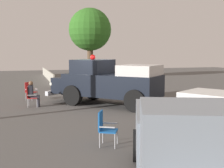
{
  "coord_description": "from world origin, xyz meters",
  "views": [
    {
      "loc": [
        -14.46,
        3.81,
        2.71
      ],
      "look_at": [
        -0.63,
        -0.52,
        1.1
      ],
      "focal_mm": 45.78,
      "sensor_mm": 36.0,
      "label": 1
    }
  ],
  "objects_px": {
    "lawn_chair_by_car": "(105,126)",
    "spectator_seated": "(33,93)",
    "vintage_fire_truck": "(108,82)",
    "oak_tree_left": "(90,30)",
    "lawn_chair_near_truck": "(30,95)",
    "parked_pickup": "(187,144)",
    "lawn_chair_spare": "(30,90)"
  },
  "relations": [
    {
      "from": "parked_pickup",
      "to": "lawn_chair_near_truck",
      "type": "distance_m",
      "value": 10.42
    },
    {
      "from": "parked_pickup",
      "to": "spectator_seated",
      "type": "height_order",
      "value": "parked_pickup"
    },
    {
      "from": "lawn_chair_by_car",
      "to": "vintage_fire_truck",
      "type": "bearing_deg",
      "value": -17.45
    },
    {
      "from": "lawn_chair_near_truck",
      "to": "lawn_chair_spare",
      "type": "relative_size",
      "value": 1.0
    },
    {
      "from": "lawn_chair_near_truck",
      "to": "spectator_seated",
      "type": "distance_m",
      "value": 0.17
    },
    {
      "from": "lawn_chair_by_car",
      "to": "spectator_seated",
      "type": "xyz_separation_m",
      "value": [
        6.85,
        1.77,
        0.11
      ]
    },
    {
      "from": "vintage_fire_truck",
      "to": "spectator_seated",
      "type": "bearing_deg",
      "value": 80.9
    },
    {
      "from": "lawn_chair_spare",
      "to": "lawn_chair_near_truck",
      "type": "bearing_deg",
      "value": 179.06
    },
    {
      "from": "lawn_chair_near_truck",
      "to": "oak_tree_left",
      "type": "relative_size",
      "value": 0.14
    },
    {
      "from": "vintage_fire_truck",
      "to": "lawn_chair_by_car",
      "type": "height_order",
      "value": "vintage_fire_truck"
    },
    {
      "from": "parked_pickup",
      "to": "lawn_chair_near_truck",
      "type": "xyz_separation_m",
      "value": [
        10.08,
        2.6,
        -0.4
      ]
    },
    {
      "from": "lawn_chair_near_truck",
      "to": "spectator_seated",
      "type": "height_order",
      "value": "spectator_seated"
    },
    {
      "from": "parked_pickup",
      "to": "lawn_chair_near_truck",
      "type": "bearing_deg",
      "value": 14.47
    },
    {
      "from": "spectator_seated",
      "to": "lawn_chair_by_car",
      "type": "bearing_deg",
      "value": -165.51
    },
    {
      "from": "lawn_chair_by_car",
      "to": "oak_tree_left",
      "type": "distance_m",
      "value": 21.92
    },
    {
      "from": "vintage_fire_truck",
      "to": "lawn_chair_near_truck",
      "type": "distance_m",
      "value": 3.96
    },
    {
      "from": "lawn_chair_spare",
      "to": "oak_tree_left",
      "type": "distance_m",
      "value": 14.26
    },
    {
      "from": "parked_pickup",
      "to": "oak_tree_left",
      "type": "distance_m",
      "value": 24.84
    },
    {
      "from": "lawn_chair_near_truck",
      "to": "spectator_seated",
      "type": "xyz_separation_m",
      "value": [
        -0.02,
        -0.13,
        0.11
      ]
    },
    {
      "from": "lawn_chair_near_truck",
      "to": "lawn_chair_by_car",
      "type": "height_order",
      "value": "same"
    },
    {
      "from": "vintage_fire_truck",
      "to": "lawn_chair_near_truck",
      "type": "bearing_deg",
      "value": 80.9
    },
    {
      "from": "vintage_fire_truck",
      "to": "lawn_chair_spare",
      "type": "distance_m",
      "value": 4.75
    },
    {
      "from": "vintage_fire_truck",
      "to": "lawn_chair_near_truck",
      "type": "height_order",
      "value": "vintage_fire_truck"
    },
    {
      "from": "vintage_fire_truck",
      "to": "spectator_seated",
      "type": "relative_size",
      "value": 4.49
    },
    {
      "from": "lawn_chair_spare",
      "to": "oak_tree_left",
      "type": "bearing_deg",
      "value": -27.71
    },
    {
      "from": "lawn_chair_by_car",
      "to": "spectator_seated",
      "type": "distance_m",
      "value": 7.07
    },
    {
      "from": "lawn_chair_by_car",
      "to": "lawn_chair_spare",
      "type": "relative_size",
      "value": 1.0
    },
    {
      "from": "lawn_chair_spare",
      "to": "spectator_seated",
      "type": "distance_m",
      "value": 2.16
    },
    {
      "from": "vintage_fire_truck",
      "to": "lawn_chair_by_car",
      "type": "xyz_separation_m",
      "value": [
        -6.25,
        1.96,
        -0.61
      ]
    },
    {
      "from": "lawn_chair_near_truck",
      "to": "oak_tree_left",
      "type": "bearing_deg",
      "value": -24.16
    },
    {
      "from": "vintage_fire_truck",
      "to": "spectator_seated",
      "type": "xyz_separation_m",
      "value": [
        0.6,
        3.73,
        -0.5
      ]
    },
    {
      "from": "lawn_chair_near_truck",
      "to": "lawn_chair_spare",
      "type": "bearing_deg",
      "value": -0.94
    }
  ]
}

